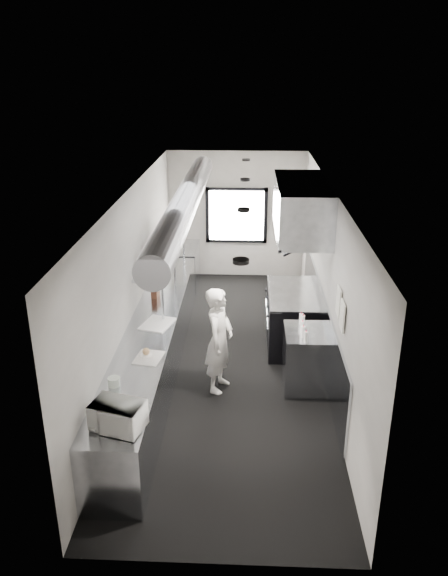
# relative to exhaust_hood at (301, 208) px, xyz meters

# --- Properties ---
(floor) EXTENTS (3.00, 8.00, 0.01)m
(floor) POSITION_rel_exhaust_hood_xyz_m (-1.10, -0.70, -2.39)
(floor) COLOR black
(floor) RESTS_ON ground
(ceiling) EXTENTS (3.00, 8.00, 0.01)m
(ceiling) POSITION_rel_exhaust_hood_xyz_m (-1.10, -0.70, 0.41)
(ceiling) COLOR beige
(ceiling) RESTS_ON wall_back
(wall_back) EXTENTS (3.00, 0.02, 2.80)m
(wall_back) POSITION_rel_exhaust_hood_xyz_m (-1.10, 3.30, -0.99)
(wall_back) COLOR #B5B2AC
(wall_back) RESTS_ON floor
(wall_front) EXTENTS (3.00, 0.02, 2.80)m
(wall_front) POSITION_rel_exhaust_hood_xyz_m (-1.10, -4.70, -0.99)
(wall_front) COLOR #B5B2AC
(wall_front) RESTS_ON floor
(wall_left) EXTENTS (0.02, 8.00, 2.80)m
(wall_left) POSITION_rel_exhaust_hood_xyz_m (-2.60, -0.70, -0.99)
(wall_left) COLOR #B5B2AC
(wall_left) RESTS_ON floor
(wall_right) EXTENTS (0.02, 8.00, 2.80)m
(wall_right) POSITION_rel_exhaust_hood_xyz_m (0.40, -0.70, -0.99)
(wall_right) COLOR #B5B2AC
(wall_right) RESTS_ON floor
(wall_cladding) EXTENTS (0.03, 5.50, 1.10)m
(wall_cladding) POSITION_rel_exhaust_hood_xyz_m (0.38, -0.40, -1.84)
(wall_cladding) COLOR #8E939B
(wall_cladding) RESTS_ON wall_right
(hvac_duct) EXTENTS (0.40, 6.40, 0.40)m
(hvac_duct) POSITION_rel_exhaust_hood_xyz_m (-1.80, -0.30, 0.16)
(hvac_duct) COLOR gray
(hvac_duct) RESTS_ON ceiling
(service_window) EXTENTS (1.36, 0.05, 1.25)m
(service_window) POSITION_rel_exhaust_hood_xyz_m (-1.10, 3.26, -0.99)
(service_window) COLOR white
(service_window) RESTS_ON wall_back
(exhaust_hood) EXTENTS (0.81, 2.20, 0.88)m
(exhaust_hood) POSITION_rel_exhaust_hood_xyz_m (0.00, 0.00, 0.00)
(exhaust_hood) COLOR #8E939B
(exhaust_hood) RESTS_ON ceiling
(prep_counter) EXTENTS (0.70, 6.00, 0.90)m
(prep_counter) POSITION_rel_exhaust_hood_xyz_m (-2.25, -1.20, -1.94)
(prep_counter) COLOR #8E939B
(prep_counter) RESTS_ON floor
(pass_shelf) EXTENTS (0.45, 3.00, 0.68)m
(pass_shelf) POSITION_rel_exhaust_hood_xyz_m (-2.29, 0.30, -0.86)
(pass_shelf) COLOR #8E939B
(pass_shelf) RESTS_ON prep_counter
(range) EXTENTS (0.88, 1.60, 0.94)m
(range) POSITION_rel_exhaust_hood_xyz_m (-0.06, 0.00, -1.92)
(range) COLOR black
(range) RESTS_ON floor
(bottle_station) EXTENTS (0.65, 0.80, 0.90)m
(bottle_station) POSITION_rel_exhaust_hood_xyz_m (0.05, -1.40, -1.94)
(bottle_station) COLOR #8E939B
(bottle_station) RESTS_ON floor
(far_work_table) EXTENTS (0.70, 1.20, 0.90)m
(far_work_table) POSITION_rel_exhaust_hood_xyz_m (-2.25, 2.50, -1.94)
(far_work_table) COLOR #8E939B
(far_work_table) RESTS_ON floor
(notice_sheet_a) EXTENTS (0.02, 0.28, 0.38)m
(notice_sheet_a) POSITION_rel_exhaust_hood_xyz_m (0.37, -1.90, -0.79)
(notice_sheet_a) COLOR white
(notice_sheet_a) RESTS_ON wall_right
(notice_sheet_b) EXTENTS (0.02, 0.28, 0.38)m
(notice_sheet_b) POSITION_rel_exhaust_hood_xyz_m (0.37, -2.25, -0.84)
(notice_sheet_b) COLOR white
(notice_sheet_b) RESTS_ON wall_right
(line_cook) EXTENTS (0.53, 0.67, 1.60)m
(line_cook) POSITION_rel_exhaust_hood_xyz_m (-1.22, -1.52, -1.59)
(line_cook) COLOR silver
(line_cook) RESTS_ON floor
(microwave) EXTENTS (0.59, 0.50, 0.30)m
(microwave) POSITION_rel_exhaust_hood_xyz_m (-2.18, -3.80, -1.34)
(microwave) COLOR white
(microwave) RESTS_ON prep_counter
(deli_tub_a) EXTENTS (0.20, 0.20, 0.11)m
(deli_tub_a) POSITION_rel_exhaust_hood_xyz_m (-2.44, -3.48, -1.44)
(deli_tub_a) COLOR silver
(deli_tub_a) RESTS_ON prep_counter
(deli_tub_b) EXTENTS (0.18, 0.18, 0.11)m
(deli_tub_b) POSITION_rel_exhaust_hood_xyz_m (-2.42, -2.97, -1.44)
(deli_tub_b) COLOR silver
(deli_tub_b) RESTS_ON prep_counter
(newspaper) EXTENTS (0.40, 0.47, 0.01)m
(newspaper) POSITION_rel_exhaust_hood_xyz_m (-2.12, -2.28, -1.49)
(newspaper) COLOR silver
(newspaper) RESTS_ON prep_counter
(small_plate) EXTENTS (0.20, 0.20, 0.01)m
(small_plate) POSITION_rel_exhaust_hood_xyz_m (-2.16, -2.21, -1.48)
(small_plate) COLOR white
(small_plate) RESTS_ON prep_counter
(pastry) EXTENTS (0.10, 0.10, 0.10)m
(pastry) POSITION_rel_exhaust_hood_xyz_m (-2.16, -2.21, -1.43)
(pastry) COLOR tan
(pastry) RESTS_ON small_plate
(cutting_board) EXTENTS (0.53, 0.62, 0.02)m
(cutting_board) POSITION_rel_exhaust_hood_xyz_m (-2.17, -1.25, -1.48)
(cutting_board) COLOR silver
(cutting_board) RESTS_ON prep_counter
(knife_block) EXTENTS (0.12, 0.22, 0.24)m
(knife_block) POSITION_rel_exhaust_hood_xyz_m (-2.36, -0.19, -1.37)
(knife_block) COLOR #542E1D
(knife_block) RESTS_ON prep_counter
(plate_stack_a) EXTENTS (0.24, 0.24, 0.28)m
(plate_stack_a) POSITION_rel_exhaust_hood_xyz_m (-2.30, -0.47, -0.68)
(plate_stack_a) COLOR white
(plate_stack_a) RESTS_ON pass_shelf
(plate_stack_b) EXTENTS (0.30, 0.30, 0.32)m
(plate_stack_b) POSITION_rel_exhaust_hood_xyz_m (-2.31, 0.03, -0.66)
(plate_stack_b) COLOR white
(plate_stack_b) RESTS_ON pass_shelf
(plate_stack_c) EXTENTS (0.25, 0.25, 0.31)m
(plate_stack_c) POSITION_rel_exhaust_hood_xyz_m (-2.31, 0.54, -0.67)
(plate_stack_c) COLOR white
(plate_stack_c) RESTS_ON pass_shelf
(plate_stack_d) EXTENTS (0.28, 0.28, 0.35)m
(plate_stack_d) POSITION_rel_exhaust_hood_xyz_m (-2.31, 1.07, -0.65)
(plate_stack_d) COLOR white
(plate_stack_d) RESTS_ON pass_shelf
(squeeze_bottle_a) EXTENTS (0.07, 0.07, 0.17)m
(squeeze_bottle_a) POSITION_rel_exhaust_hood_xyz_m (-0.01, -1.74, -1.41)
(squeeze_bottle_a) COLOR silver
(squeeze_bottle_a) RESTS_ON bottle_station
(squeeze_bottle_b) EXTENTS (0.06, 0.06, 0.17)m
(squeeze_bottle_b) POSITION_rel_exhaust_hood_xyz_m (-0.03, -1.59, -1.40)
(squeeze_bottle_b) COLOR silver
(squeeze_bottle_b) RESTS_ON bottle_station
(squeeze_bottle_c) EXTENTS (0.06, 0.06, 0.17)m
(squeeze_bottle_c) POSITION_rel_exhaust_hood_xyz_m (-0.03, -1.42, -1.40)
(squeeze_bottle_c) COLOR silver
(squeeze_bottle_c) RESTS_ON bottle_station
(squeeze_bottle_d) EXTENTS (0.07, 0.07, 0.17)m
(squeeze_bottle_d) POSITION_rel_exhaust_hood_xyz_m (-0.00, -1.22, -1.40)
(squeeze_bottle_d) COLOR silver
(squeeze_bottle_d) RESTS_ON bottle_station
(squeeze_bottle_e) EXTENTS (0.07, 0.07, 0.17)m
(squeeze_bottle_e) POSITION_rel_exhaust_hood_xyz_m (-0.02, -1.14, -1.41)
(squeeze_bottle_e) COLOR silver
(squeeze_bottle_e) RESTS_ON bottle_station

